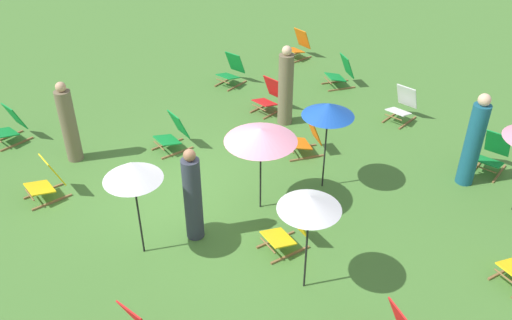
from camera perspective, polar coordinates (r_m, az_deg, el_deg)
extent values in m
plane|color=#477A33|center=(10.26, -5.59, -4.39)|extent=(40.00, 40.00, 0.00)
cube|color=olive|center=(11.79, 4.56, 1.32)|extent=(0.26, 0.74, 0.04)
cube|color=olive|center=(11.45, 5.34, 0.20)|extent=(0.26, 0.74, 0.04)
cube|color=orange|center=(11.45, 4.54, 1.75)|extent=(0.59, 0.55, 0.13)
cube|color=orange|center=(11.41, 6.01, 3.18)|extent=(0.53, 0.38, 0.57)
cylinder|color=olive|center=(11.42, 3.59, 1.30)|extent=(0.43, 0.16, 0.03)
cube|color=olive|center=(13.32, -24.58, 2.18)|extent=(0.23, 0.74, 0.04)
cube|color=olive|center=(12.96, -23.71, 1.53)|extent=(0.23, 0.74, 0.04)
cube|color=#148C38|center=(12.99, -24.78, 2.63)|extent=(0.57, 0.54, 0.13)
cube|color=#148C38|center=(12.96, -23.92, 4.22)|extent=(0.53, 0.36, 0.57)
cube|color=olive|center=(9.39, 2.07, -8.31)|extent=(0.06, 0.76, 0.04)
cube|color=olive|center=(9.12, 3.61, -9.87)|extent=(0.06, 0.76, 0.04)
cube|color=yellow|center=(9.04, 2.34, -8.13)|extent=(0.50, 0.45, 0.13)
cube|color=yellow|center=(8.99, 3.98, -6.12)|extent=(0.49, 0.26, 0.57)
cylinder|color=olive|center=(9.01, 1.26, -8.91)|extent=(0.44, 0.04, 0.03)
cube|color=olive|center=(16.32, 3.72, 10.88)|extent=(0.11, 0.76, 0.04)
cube|color=olive|center=(16.03, 4.79, 10.39)|extent=(0.11, 0.76, 0.04)
cube|color=orange|center=(16.01, 4.02, 11.39)|extent=(0.52, 0.48, 0.13)
cube|color=orange|center=(16.10, 4.87, 12.55)|extent=(0.50, 0.29, 0.57)
cylinder|color=olive|center=(15.91, 3.47, 10.99)|extent=(0.44, 0.07, 0.03)
cube|color=red|center=(7.66, -12.28, -15.91)|extent=(0.53, 0.38, 0.57)
cube|color=olive|center=(11.22, -21.32, -3.05)|extent=(0.10, 0.76, 0.04)
cube|color=olive|center=(10.86, -20.52, -4.15)|extent=(0.10, 0.76, 0.04)
cube|color=yellow|center=(10.88, -21.67, -2.72)|extent=(0.51, 0.47, 0.13)
cube|color=yellow|center=(10.79, -20.51, -0.95)|extent=(0.50, 0.29, 0.57)
cylinder|color=olive|center=(10.89, -22.57, -3.38)|extent=(0.44, 0.06, 0.03)
cube|color=olive|center=(9.70, 24.56, -10.47)|extent=(0.09, 0.76, 0.04)
cylinder|color=olive|center=(9.30, 24.70, -11.14)|extent=(0.44, 0.06, 0.03)
cube|color=olive|center=(12.02, -9.24, 1.64)|extent=(0.07, 0.76, 0.04)
cube|color=olive|center=(11.68, -8.20, 0.74)|extent=(0.07, 0.76, 0.04)
cube|color=#148C38|center=(11.68, -9.26, 2.08)|extent=(0.50, 0.46, 0.13)
cube|color=#148C38|center=(11.66, -8.09, 3.72)|extent=(0.49, 0.27, 0.57)
cylinder|color=olive|center=(11.64, -10.09, 1.48)|extent=(0.44, 0.05, 0.03)
cube|color=olive|center=(12.03, 22.11, -0.59)|extent=(0.27, 0.73, 0.04)
cube|color=olive|center=(11.96, 24.06, -1.32)|extent=(0.27, 0.73, 0.04)
cube|color=#148C38|center=(11.78, 23.20, -0.16)|extent=(0.59, 0.56, 0.13)
cube|color=#148C38|center=(11.90, 23.94, 1.59)|extent=(0.53, 0.38, 0.57)
cylinder|color=olive|center=(11.65, 22.82, -0.88)|extent=(0.43, 0.16, 0.03)
cube|color=olive|center=(13.34, 0.55, 5.53)|extent=(0.19, 0.75, 0.04)
cube|color=olive|center=(13.08, 1.93, 4.90)|extent=(0.19, 0.75, 0.04)
cube|color=red|center=(13.03, 0.94, 6.05)|extent=(0.56, 0.52, 0.13)
cube|color=red|center=(13.10, 1.87, 7.56)|extent=(0.52, 0.34, 0.57)
cylinder|color=olive|center=(12.93, 0.32, 5.48)|extent=(0.44, 0.11, 0.03)
cube|color=olive|center=(14.68, -3.32, 8.21)|extent=(0.27, 0.73, 0.04)
cube|color=olive|center=(14.42, -2.00, 7.75)|extent=(0.27, 0.73, 0.04)
cube|color=#148C38|center=(14.37, -2.96, 8.75)|extent=(0.59, 0.56, 0.13)
cube|color=#148C38|center=(14.46, -2.20, 10.15)|extent=(0.53, 0.38, 0.57)
cylinder|color=olive|center=(14.27, -3.48, 8.23)|extent=(0.43, 0.16, 0.03)
cube|color=olive|center=(13.32, 13.91, 4.43)|extent=(0.21, 0.75, 0.04)
cube|color=olive|center=(13.15, 15.55, 3.77)|extent=(0.21, 0.75, 0.04)
cube|color=white|center=(13.04, 14.66, 4.91)|extent=(0.57, 0.53, 0.13)
cube|color=white|center=(13.15, 15.49, 6.43)|extent=(0.52, 0.35, 0.57)
cylinder|color=olive|center=(12.91, 14.17, 4.34)|extent=(0.43, 0.13, 0.03)
cube|color=olive|center=(14.77, 8.23, 8.07)|extent=(0.25, 0.74, 0.04)
cube|color=olive|center=(14.41, 8.95, 7.34)|extent=(0.25, 0.74, 0.04)
cube|color=#148C38|center=(14.44, 8.30, 8.57)|extent=(0.58, 0.55, 0.13)
cube|color=#148C38|center=(14.45, 9.49, 9.70)|extent=(0.53, 0.37, 0.57)
cylinder|color=olive|center=(14.39, 7.55, 8.23)|extent=(0.43, 0.15, 0.03)
cylinder|color=black|center=(9.62, 0.47, -1.06)|extent=(0.03, 0.03, 1.64)
cone|color=pink|center=(9.23, 0.49, 2.65)|extent=(1.27, 1.27, 0.24)
cylinder|color=black|center=(10.20, 7.25, 1.34)|extent=(0.03, 0.03, 1.77)
cone|color=#194CB2|center=(9.81, 7.57, 5.25)|extent=(0.95, 0.95, 0.24)
cylinder|color=black|center=(8.08, 5.32, -8.75)|extent=(0.03, 0.03, 1.71)
cone|color=white|center=(7.59, 5.62, -4.45)|extent=(0.92, 0.92, 0.22)
cylinder|color=black|center=(8.82, -12.23, -5.13)|extent=(0.03, 0.03, 1.75)
cone|color=white|center=(8.39, -12.83, -1.10)|extent=(0.92, 0.92, 0.31)
cylinder|color=#195972|center=(11.04, 21.71, 1.46)|extent=(0.42, 0.42, 1.69)
sphere|color=beige|center=(10.61, 22.77, 5.82)|extent=(0.23, 0.23, 0.23)
cylinder|color=#72664C|center=(11.63, -18.95, 3.36)|extent=(0.45, 0.45, 1.56)
sphere|color=tan|center=(11.25, -19.75, 7.20)|extent=(0.21, 0.21, 0.21)
cylinder|color=#72664C|center=(12.36, 3.11, 7.34)|extent=(0.45, 0.45, 1.67)
sphere|color=beige|center=(11.98, 3.25, 11.35)|extent=(0.22, 0.22, 0.22)
cylinder|color=#333847|center=(9.06, -6.61, -4.11)|extent=(0.42, 0.42, 1.55)
sphere|color=#936647|center=(8.57, -6.98, 0.50)|extent=(0.20, 0.20, 0.20)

